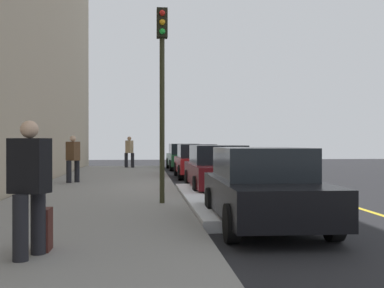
# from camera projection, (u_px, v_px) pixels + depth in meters

# --- Properties ---
(ground_plane) EXTENTS (56.00, 56.00, 0.00)m
(ground_plane) POSITION_uv_depth(u_px,v_px,m) (206.00, 191.00, 15.78)
(ground_plane) COLOR black
(sidewalk) EXTENTS (28.00, 4.60, 0.15)m
(sidewalk) POSITION_uv_depth(u_px,v_px,m) (105.00, 190.00, 15.46)
(sidewalk) COLOR gray
(sidewalk) RESTS_ON ground
(lane_stripe_centre) EXTENTS (28.00, 0.14, 0.01)m
(lane_stripe_centre) POSITION_uv_depth(u_px,v_px,m) (301.00, 190.00, 16.09)
(lane_stripe_centre) COLOR gold
(lane_stripe_centre) RESTS_ON ground
(snow_bank_curb) EXTENTS (7.64, 0.56, 0.22)m
(snow_bank_curb) POSITION_uv_depth(u_px,v_px,m) (196.00, 201.00, 12.29)
(snow_bank_curb) COLOR white
(snow_bank_curb) RESTS_ON ground
(parked_car_green) EXTENTS (4.43, 1.96, 1.51)m
(parked_car_green) POSITION_uv_depth(u_px,v_px,m) (184.00, 157.00, 28.11)
(parked_car_green) COLOR black
(parked_car_green) RESTS_ON ground
(parked_car_red) EXTENTS (4.11, 1.91, 1.51)m
(parked_car_red) POSITION_uv_depth(u_px,v_px,m) (197.00, 161.00, 21.75)
(parked_car_red) COLOR black
(parked_car_red) RESTS_ON ground
(parked_car_maroon) EXTENTS (4.72, 1.92, 1.51)m
(parked_car_maroon) POSITION_uv_depth(u_px,v_px,m) (218.00, 169.00, 15.52)
(parked_car_maroon) COLOR black
(parked_car_maroon) RESTS_ON ground
(parked_car_black) EXTENTS (4.34, 1.95, 1.51)m
(parked_car_black) POSITION_uv_depth(u_px,v_px,m) (263.00, 187.00, 9.15)
(parked_car_black) COLOR black
(parked_car_black) RESTS_ON ground
(pedestrian_black_coat) EXTENTS (0.55, 0.55, 1.75)m
(pedestrian_black_coat) POSITION_uv_depth(u_px,v_px,m) (30.00, 184.00, 6.11)
(pedestrian_black_coat) COLOR black
(pedestrian_black_coat) RESTS_ON sidewalk
(pedestrian_brown_coat) EXTENTS (0.52, 0.54, 1.70)m
(pedestrian_brown_coat) POSITION_uv_depth(u_px,v_px,m) (73.00, 157.00, 17.40)
(pedestrian_brown_coat) COLOR black
(pedestrian_brown_coat) RESTS_ON sidewalk
(pedestrian_tan_coat) EXTENTS (0.56, 0.56, 1.78)m
(pedestrian_tan_coat) POSITION_uv_depth(u_px,v_px,m) (129.00, 151.00, 27.61)
(pedestrian_tan_coat) COLOR black
(pedestrian_tan_coat) RESTS_ON sidewalk
(traffic_light_pole) EXTENTS (0.35, 0.26, 4.68)m
(traffic_light_pole) POSITION_uv_depth(u_px,v_px,m) (162.00, 73.00, 11.54)
(traffic_light_pole) COLOR #2D2D19
(traffic_light_pole) RESTS_ON sidewalk
(rolling_suitcase) EXTENTS (0.34, 0.22, 0.93)m
(rolling_suitcase) POSITION_uv_depth(u_px,v_px,m) (42.00, 229.00, 6.50)
(rolling_suitcase) COLOR #471E19
(rolling_suitcase) RESTS_ON sidewalk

